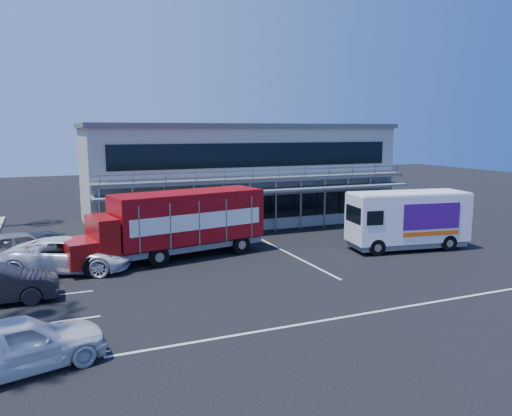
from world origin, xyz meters
name	(u,v)px	position (x,y,z in m)	size (l,w,h in m)	color
ground	(284,273)	(0.00, 0.00, 0.00)	(120.00, 120.00, 0.00)	black
building	(234,172)	(3.00, 14.94, 3.66)	(22.40, 12.00, 7.30)	#A6AA9C
red_truck	(176,223)	(-4.05, 4.86, 1.96)	(10.87, 4.42, 3.57)	maroon
white_van	(408,219)	(8.79, 1.75, 1.77)	(7.12, 3.35, 3.34)	white
parked_car_a	(18,344)	(-11.32, -6.00, 0.83)	(1.96, 4.86, 1.66)	silver
parked_car_c	(69,255)	(-9.50, 4.40, 0.84)	(2.78, 6.03, 1.67)	white
parked_car_d	(50,245)	(-10.35, 7.60, 0.72)	(2.02, 4.98, 1.44)	#333B44
parked_car_e	(21,246)	(-11.73, 7.20, 0.84)	(1.99, 4.93, 1.68)	gray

